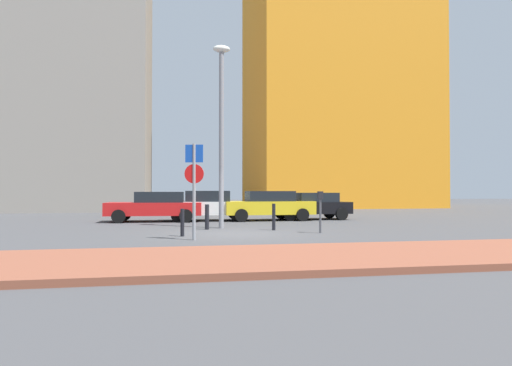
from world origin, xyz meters
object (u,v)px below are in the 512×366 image
at_px(parked_car_yellow, 269,205).
at_px(parked_car_black, 312,205).
at_px(parked_car_red, 156,206).
at_px(parking_meter, 320,206).
at_px(parked_car_white, 207,205).
at_px(parking_sign_post, 194,179).
at_px(traffic_bollard_far, 274,217).
at_px(traffic_bollard_near, 207,217).
at_px(street_lamp, 221,121).
at_px(traffic_bollard_mid, 182,223).

bearing_deg(parked_car_yellow, parked_car_black, 7.12).
relative_size(parked_car_red, parking_meter, 3.11).
distance_m(parked_car_yellow, parking_meter, 7.05).
relative_size(parked_car_white, parked_car_black, 1.04).
distance_m(parked_car_red, parked_car_black, 8.07).
distance_m(parking_sign_post, parking_meter, 4.89).
height_order(parked_car_black, traffic_bollard_far, parked_car_black).
xyz_separation_m(parking_meter, traffic_bollard_near, (-3.89, 2.27, -0.47)).
bearing_deg(parked_car_black, parked_car_red, -179.12).
bearing_deg(parked_car_white, parking_meter, -64.86).
height_order(parked_car_white, traffic_bollard_far, parked_car_white).
height_order(street_lamp, traffic_bollard_far, street_lamp).
height_order(parked_car_white, traffic_bollard_mid, parked_car_white).
distance_m(parked_car_red, parking_sign_post, 8.85).
bearing_deg(parking_meter, traffic_bollard_far, 133.35).
bearing_deg(traffic_bollard_near, parking_meter, -30.28).
relative_size(traffic_bollard_near, traffic_bollard_mid, 1.07).
bearing_deg(parked_car_black, parking_sign_post, -127.01).
relative_size(parking_sign_post, street_lamp, 0.40).
height_order(parked_car_yellow, street_lamp, street_lamp).
distance_m(parked_car_black, parking_meter, 7.62).
xyz_separation_m(parking_sign_post, parking_meter, (4.58, 1.44, -0.91)).
distance_m(parked_car_black, traffic_bollard_near, 7.81).
xyz_separation_m(parked_car_white, traffic_bollard_near, (-0.41, -5.14, -0.30)).
xyz_separation_m(parked_car_black, traffic_bollard_mid, (-6.95, -7.58, -0.29)).
bearing_deg(traffic_bollard_far, traffic_bollard_mid, -154.18).
distance_m(traffic_bollard_near, traffic_bollard_far, 2.64).
distance_m(traffic_bollard_mid, traffic_bollard_far, 3.92).
bearing_deg(parking_sign_post, parked_car_red, 99.51).
height_order(parked_car_black, parking_meter, parking_meter).
height_order(parking_sign_post, traffic_bollard_near, parking_sign_post).
height_order(parked_car_red, parking_sign_post, parking_sign_post).
bearing_deg(parked_car_red, parked_car_yellow, -1.77).
bearing_deg(traffic_bollard_mid, parked_car_white, 79.42).
bearing_deg(street_lamp, parking_meter, -40.47).
bearing_deg(parked_car_yellow, parking_meter, -87.12).
bearing_deg(street_lamp, parked_car_black, 40.57).
distance_m(parked_car_yellow, parking_sign_post, 9.54).
distance_m(parking_meter, street_lamp, 5.48).
xyz_separation_m(parked_car_yellow, street_lamp, (-2.92, -4.25, 3.58)).
distance_m(parked_car_red, parked_car_yellow, 5.68).
xyz_separation_m(parked_car_white, parked_car_black, (5.52, -0.07, -0.04)).
xyz_separation_m(parked_car_black, parking_sign_post, (-6.62, -8.78, 1.13)).
xyz_separation_m(parking_meter, street_lamp, (-3.27, 2.79, 3.41)).
distance_m(parked_car_yellow, traffic_bollard_far, 5.68).
height_order(parking_sign_post, traffic_bollard_mid, parking_sign_post).
xyz_separation_m(parked_car_white, parking_sign_post, (-1.10, -8.86, 1.08)).
height_order(parked_car_yellow, traffic_bollard_near, parked_car_yellow).
relative_size(parking_sign_post, traffic_bollard_near, 3.03).
bearing_deg(parked_car_yellow, parking_sign_post, -116.48).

